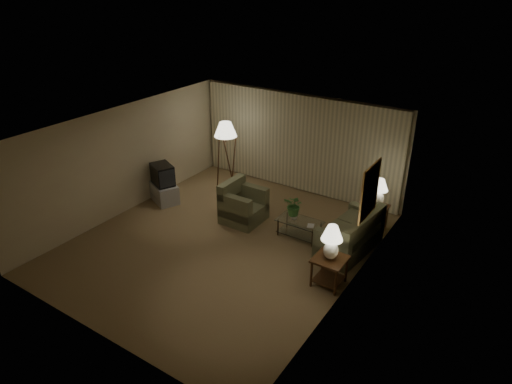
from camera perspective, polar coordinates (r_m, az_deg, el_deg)
ground at (r=10.47m, az=-4.07°, el=-6.24°), size 7.00×7.00×0.00m
room_shell at (r=10.78m, az=0.57°, el=5.22°), size 6.04×7.02×2.72m
sofa at (r=10.18m, az=11.59°, el=-5.34°), size 1.86×1.20×0.74m
armchair at (r=11.11m, az=-1.56°, el=-1.77°), size 0.95×0.90×0.80m
side_table_near at (r=9.04m, az=9.17°, el=-9.13°), size 0.61×0.61×0.60m
side_table_far at (r=11.16m, az=14.79°, el=-2.55°), size 0.52×0.44×0.60m
table_lamp_near at (r=8.71m, az=9.45°, el=-5.87°), size 0.42×0.42×0.72m
table_lamp_far at (r=10.89m, az=15.15°, el=0.23°), size 0.40×0.40×0.68m
coffee_table at (r=10.55m, az=5.44°, el=-4.28°), size 1.03×0.56×0.41m
tv_cabinet at (r=12.36m, az=-11.40°, el=-0.06°), size 1.26×1.19×0.50m
crt_tv at (r=12.14m, az=-11.61°, el=2.16°), size 0.99×0.94×0.55m
floor_lamp at (r=12.65m, az=-3.74°, el=4.75°), size 0.62×0.62×1.91m
ottoman at (r=11.86m, az=-1.53°, el=-0.94°), size 0.70×0.70×0.40m
vase at (r=10.50m, az=4.77°, el=-3.02°), size 0.17×0.17×0.16m
flowers at (r=10.34m, az=4.84°, el=-1.40°), size 0.48×0.42×0.50m
book at (r=10.30m, az=6.44°, el=-4.18°), size 0.21×0.24×0.02m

